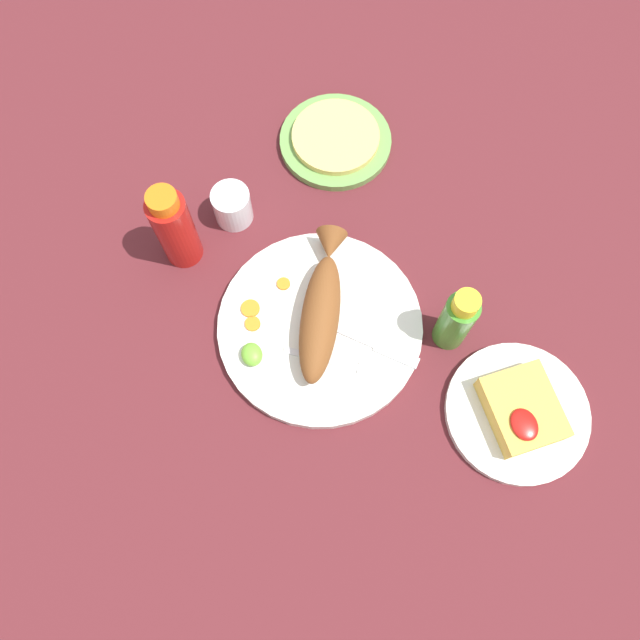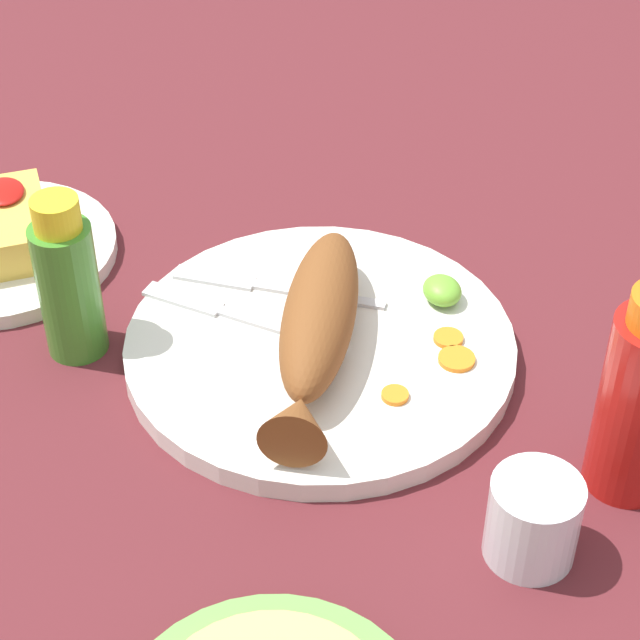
# 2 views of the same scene
# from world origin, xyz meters

# --- Properties ---
(ground_plane) EXTENTS (4.00, 4.00, 0.00)m
(ground_plane) POSITION_xyz_m (0.00, 0.00, 0.00)
(ground_plane) COLOR #561E23
(main_plate) EXTENTS (0.32, 0.32, 0.02)m
(main_plate) POSITION_xyz_m (0.00, 0.00, 0.01)
(main_plate) COLOR silver
(main_plate) RESTS_ON ground_plane
(fried_fish) EXTENTS (0.25, 0.15, 0.06)m
(fried_fish) POSITION_xyz_m (-0.02, 0.01, 0.05)
(fried_fish) COLOR brown
(fried_fish) RESTS_ON main_plate
(fork_near) EXTENTS (0.14, 0.14, 0.00)m
(fork_near) POSITION_xyz_m (0.05, 0.06, 0.02)
(fork_near) COLOR silver
(fork_near) RESTS_ON main_plate
(fork_far) EXTENTS (0.11, 0.16, 0.00)m
(fork_far) POSITION_xyz_m (0.08, 0.02, 0.02)
(fork_far) COLOR silver
(fork_far) RESTS_ON main_plate
(carrot_slice_near) EXTENTS (0.02, 0.02, 0.00)m
(carrot_slice_near) POSITION_xyz_m (-0.08, -0.03, 0.02)
(carrot_slice_near) COLOR orange
(carrot_slice_near) RESTS_ON main_plate
(carrot_slice_mid) EXTENTS (0.03, 0.03, 0.00)m
(carrot_slice_mid) POSITION_xyz_m (-0.06, -0.09, 0.02)
(carrot_slice_mid) COLOR orange
(carrot_slice_mid) RESTS_ON main_plate
(carrot_slice_far) EXTENTS (0.02, 0.02, 0.00)m
(carrot_slice_far) POSITION_xyz_m (-0.03, -0.10, 0.02)
(carrot_slice_far) COLOR orange
(carrot_slice_far) RESTS_ON main_plate
(lime_wedge_main) EXTENTS (0.04, 0.03, 0.02)m
(lime_wedge_main) POSITION_xyz_m (0.02, -0.11, 0.03)
(lime_wedge_main) COLOR #6BB233
(lime_wedge_main) RESTS_ON main_plate
(hot_sauce_bottle_green) EXTENTS (0.05, 0.05, 0.14)m
(hot_sauce_bottle_green) POSITION_xyz_m (0.07, 0.19, 0.07)
(hot_sauce_bottle_green) COLOR #3D8428
(hot_sauce_bottle_green) RESTS_ON ground_plane
(salt_cup) EXTENTS (0.06, 0.06, 0.06)m
(salt_cup) POSITION_xyz_m (-0.23, -0.07, 0.03)
(salt_cup) COLOR silver
(salt_cup) RESTS_ON ground_plane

